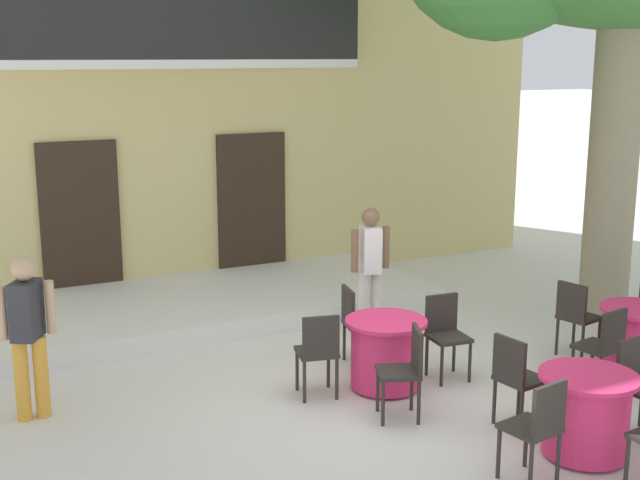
# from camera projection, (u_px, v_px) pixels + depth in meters

# --- Properties ---
(ground_plane) EXTENTS (120.00, 120.00, 0.00)m
(ground_plane) POSITION_uv_depth(u_px,v_px,m) (383.00, 400.00, 8.59)
(ground_plane) COLOR silver
(building_facade) EXTENTS (13.00, 5.09, 7.50)m
(building_facade) POSITION_uv_depth(u_px,v_px,m) (127.00, 37.00, 13.56)
(building_facade) COLOR #DBC67F
(building_facade) RESTS_ON ground
(entrance_step_platform) EXTENTS (6.30, 2.62, 0.25)m
(entrance_step_platform) POSITION_uv_depth(u_px,v_px,m) (201.00, 304.00, 11.47)
(entrance_step_platform) COLOR silver
(entrance_step_platform) RESTS_ON ground
(cafe_table_near_tree) EXTENTS (0.86, 0.86, 0.76)m
(cafe_table_near_tree) POSITION_uv_depth(u_px,v_px,m) (586.00, 414.00, 7.32)
(cafe_table_near_tree) COLOR #E52D66
(cafe_table_near_tree) RESTS_ON ground
(cafe_chair_near_tree_0) EXTENTS (0.45, 0.45, 0.91)m
(cafe_chair_near_tree_0) POSITION_uv_depth(u_px,v_px,m) (516.00, 375.00, 7.85)
(cafe_chair_near_tree_0) COLOR #2D2823
(cafe_chair_near_tree_0) RESTS_ON ground
(cafe_chair_near_tree_1) EXTENTS (0.46, 0.46, 0.91)m
(cafe_chair_near_tree_1) POSITION_uv_depth(u_px,v_px,m) (538.00, 424.00, 6.80)
(cafe_chair_near_tree_1) COLOR #2D2823
(cafe_chair_near_tree_1) RESTS_ON ground
(cafe_chair_near_tree_3) EXTENTS (0.42, 0.42, 0.91)m
(cafe_chair_near_tree_3) POSITION_uv_depth(u_px,v_px,m) (640.00, 380.00, 7.71)
(cafe_chair_near_tree_3) COLOR #2D2823
(cafe_chair_near_tree_3) RESTS_ON ground
(cafe_table_middle) EXTENTS (0.86, 0.86, 0.76)m
(cafe_table_middle) POSITION_uv_depth(u_px,v_px,m) (386.00, 353.00, 8.82)
(cafe_table_middle) COLOR #E52D66
(cafe_table_middle) RESTS_ON ground
(cafe_chair_middle_0) EXTENTS (0.44, 0.44, 0.91)m
(cafe_chair_middle_0) POSITION_uv_depth(u_px,v_px,m) (445.00, 330.00, 9.12)
(cafe_chair_middle_0) COLOR #2D2823
(cafe_chair_middle_0) RESTS_ON ground
(cafe_chair_middle_1) EXTENTS (0.47, 0.47, 0.91)m
(cafe_chair_middle_1) POSITION_uv_depth(u_px,v_px,m) (357.00, 320.00, 9.47)
(cafe_chair_middle_1) COLOR #2D2823
(cafe_chair_middle_1) RESTS_ON ground
(cafe_chair_middle_2) EXTENTS (0.48, 0.48, 0.91)m
(cafe_chair_middle_2) POSITION_uv_depth(u_px,v_px,m) (318.00, 349.00, 8.54)
(cafe_chair_middle_2) COLOR #2D2823
(cafe_chair_middle_2) RESTS_ON ground
(cafe_chair_middle_3) EXTENTS (0.52, 0.52, 0.91)m
(cafe_chair_middle_3) POSITION_uv_depth(u_px,v_px,m) (406.00, 366.00, 8.07)
(cafe_chair_middle_3) COLOR #2D2823
(cafe_chair_middle_3) RESTS_ON ground
(cafe_table_front) EXTENTS (0.86, 0.86, 0.76)m
(cafe_table_front) POSITION_uv_depth(u_px,v_px,m) (638.00, 340.00, 9.22)
(cafe_table_front) COLOR #E52D66
(cafe_table_front) RESTS_ON ground
(cafe_chair_front_1) EXTENTS (0.48, 0.48, 0.91)m
(cafe_chair_front_1) POSITION_uv_depth(u_px,v_px,m) (576.00, 314.00, 9.71)
(cafe_chair_front_1) COLOR #2D2823
(cafe_chair_front_1) RESTS_ON ground
(cafe_chair_front_2) EXTENTS (0.46, 0.46, 0.91)m
(cafe_chair_front_2) POSITION_uv_depth(u_px,v_px,m) (604.00, 344.00, 8.70)
(cafe_chair_front_2) COLOR #2D2823
(cafe_chair_front_2) RESTS_ON ground
(pedestrian_near_entrance) EXTENTS (0.53, 0.39, 1.66)m
(pedestrian_near_entrance) POSITION_uv_depth(u_px,v_px,m) (370.00, 266.00, 10.25)
(pedestrian_near_entrance) COLOR silver
(pedestrian_near_entrance) RESTS_ON ground
(pedestrian_mid_plaza) EXTENTS (0.53, 0.40, 1.61)m
(pedestrian_mid_plaza) POSITION_uv_depth(u_px,v_px,m) (28.00, 329.00, 7.97)
(pedestrian_mid_plaza) COLOR gold
(pedestrian_mid_plaza) RESTS_ON ground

